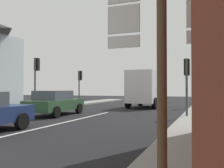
# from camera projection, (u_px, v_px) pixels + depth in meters

# --- Properties ---
(ground_plane) EXTENTS (80.00, 80.00, 0.00)m
(ground_plane) POSITION_uv_depth(u_px,v_px,m) (95.00, 115.00, 14.89)
(ground_plane) COLOR black
(sidewalk_right) EXTENTS (2.24, 44.00, 0.14)m
(sidewalk_right) POSITION_uv_depth(u_px,v_px,m) (202.00, 124.00, 10.86)
(sidewalk_right) COLOR gray
(sidewalk_right) RESTS_ON ground
(lane_centre_stripe) EXTENTS (0.16, 12.00, 0.01)m
(lane_centre_stripe) POSITION_uv_depth(u_px,v_px,m) (57.00, 124.00, 11.15)
(lane_centre_stripe) COLOR silver
(lane_centre_stripe) RESTS_ON ground
(sedan_far) EXTENTS (2.07, 4.25, 1.47)m
(sedan_far) POSITION_uv_depth(u_px,v_px,m) (55.00, 102.00, 15.05)
(sedan_far) COLOR #2D5133
(sedan_far) RESTS_ON ground
(delivery_truck) EXTENTS (2.65, 5.08, 3.05)m
(delivery_truck) POSITION_uv_depth(u_px,v_px,m) (146.00, 88.00, 21.31)
(delivery_truck) COLOR silver
(delivery_truck) RESTS_ON ground
(route_sign_post) EXTENTS (1.66, 0.14, 3.20)m
(route_sign_post) POSITION_uv_depth(u_px,v_px,m) (162.00, 65.00, 3.53)
(route_sign_post) COLOR brown
(route_sign_post) RESTS_ON ground
(traffic_light_far_left) EXTENTS (0.30, 0.49, 3.30)m
(traffic_light_far_left) POSITION_uv_depth(u_px,v_px,m) (80.00, 80.00, 24.08)
(traffic_light_far_left) COLOR #47474C
(traffic_light_far_left) RESTS_ON ground
(traffic_light_near_right) EXTENTS (0.30, 0.49, 3.20)m
(traffic_light_near_right) POSITION_uv_depth(u_px,v_px,m) (187.00, 74.00, 13.58)
(traffic_light_near_right) COLOR #47474C
(traffic_light_near_right) RESTS_ON ground
(traffic_light_near_left) EXTENTS (0.30, 0.49, 3.78)m
(traffic_light_near_left) POSITION_uv_depth(u_px,v_px,m) (36.00, 72.00, 18.00)
(traffic_light_near_left) COLOR #47474C
(traffic_light_near_left) RESTS_ON ground
(traffic_light_far_right) EXTENTS (0.30, 0.49, 3.54)m
(traffic_light_far_right) POSITION_uv_depth(u_px,v_px,m) (194.00, 76.00, 20.44)
(traffic_light_far_right) COLOR #47474C
(traffic_light_far_right) RESTS_ON ground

